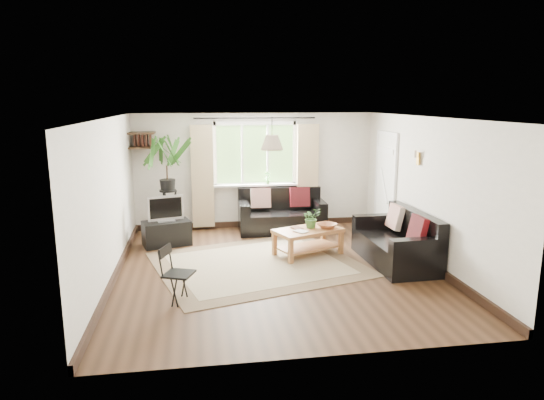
{
  "coord_description": "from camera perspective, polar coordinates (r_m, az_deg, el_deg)",
  "views": [
    {
      "loc": [
        -1.18,
        -7.29,
        2.66
      ],
      "look_at": [
        0.0,
        0.4,
        1.05
      ],
      "focal_mm": 32.0,
      "sensor_mm": 36.0,
      "label": 1
    }
  ],
  "objects": [
    {
      "name": "table_plant",
      "position": [
        8.48,
        4.66,
        -2.09
      ],
      "size": [
        0.39,
        0.36,
        0.36
      ],
      "primitive_type": "imported",
      "rotation": [
        0.0,
        0.0,
        0.29
      ],
      "color": "#325C25",
      "rests_on": "coffee_table"
    },
    {
      "name": "floor",
      "position": [
        7.85,
        0.45,
        -8.12
      ],
      "size": [
        5.5,
        5.5,
        0.0
      ],
      "primitive_type": "plane",
      "color": "black",
      "rests_on": "ground"
    },
    {
      "name": "sofa_back",
      "position": [
        9.95,
        1.13,
        -1.39
      ],
      "size": [
        1.76,
        0.91,
        0.82
      ],
      "primitive_type": null,
      "rotation": [
        0.0,
        0.0,
        -0.02
      ],
      "color": "black",
      "rests_on": "floor"
    },
    {
      "name": "door",
      "position": [
        9.84,
        13.18,
        1.67
      ],
      "size": [
        0.06,
        0.96,
        2.06
      ],
      "primitive_type": "cube",
      "color": "silver",
      "rests_on": "wall_right"
    },
    {
      "name": "wall_front",
      "position": [
        4.91,
        5.62,
        -5.64
      ],
      "size": [
        5.0,
        0.02,
        2.4
      ],
      "primitive_type": "cube",
      "color": "silver",
      "rests_on": "floor"
    },
    {
      "name": "palm_stand",
      "position": [
        9.75,
        -12.18,
        1.6
      ],
      "size": [
        0.88,
        0.88,
        1.99
      ],
      "primitive_type": null,
      "rotation": [
        0.0,
        0.0,
        0.15
      ],
      "color": "black",
      "rests_on": "floor"
    },
    {
      "name": "tv",
      "position": [
        9.13,
        -12.41,
        -0.92
      ],
      "size": [
        0.69,
        0.39,
        0.5
      ],
      "primitive_type": null,
      "rotation": [
        0.0,
        0.0,
        0.27
      ],
      "color": "#A5A5AA",
      "rests_on": "tv_stand"
    },
    {
      "name": "sofa_right",
      "position": [
        8.27,
        14.31,
        -4.45
      ],
      "size": [
        1.78,
        0.93,
        0.82
      ],
      "primitive_type": null,
      "rotation": [
        0.0,
        0.0,
        -1.54
      ],
      "color": "black",
      "rests_on": "floor"
    },
    {
      "name": "wall_back",
      "position": [
        10.21,
        -2.01,
        3.46
      ],
      "size": [
        5.0,
        0.02,
        2.4
      ],
      "primitive_type": "cube",
      "color": "silver",
      "rests_on": "floor"
    },
    {
      "name": "bowl",
      "position": [
        8.52,
        6.51,
        -3.02
      ],
      "size": [
        0.45,
        0.45,
        0.08
      ],
      "primitive_type": "imported",
      "rotation": [
        0.0,
        0.0,
        0.64
      ],
      "color": "#9F5B37",
      "rests_on": "coffee_table"
    },
    {
      "name": "wall_left",
      "position": [
        7.55,
        -18.62,
        -0.08
      ],
      "size": [
        0.02,
        5.5,
        2.4
      ],
      "primitive_type": "cube",
      "color": "silver",
      "rests_on": "floor"
    },
    {
      "name": "window",
      "position": [
        10.13,
        -2.0,
        5.39
      ],
      "size": [
        2.5,
        0.16,
        2.16
      ],
      "primitive_type": null,
      "color": "white",
      "rests_on": "wall_back"
    },
    {
      "name": "folding_chair",
      "position": [
        6.62,
        -10.91,
        -8.65
      ],
      "size": [
        0.51,
        0.51,
        0.77
      ],
      "primitive_type": null,
      "rotation": [
        0.0,
        0.0,
        1.2
      ],
      "color": "black",
      "rests_on": "floor"
    },
    {
      "name": "sill_plant",
      "position": [
        10.15,
        -0.52,
        2.65
      ],
      "size": [
        0.14,
        0.1,
        0.27
      ],
      "primitive_type": "imported",
      "color": "#2D6023",
      "rests_on": "window"
    },
    {
      "name": "book_b",
      "position": [
        8.4,
        2.49,
        -3.38
      ],
      "size": [
        0.22,
        0.25,
        0.02
      ],
      "primitive_type": "imported",
      "rotation": [
        0.0,
        0.0,
        0.39
      ],
      "color": "#532F21",
      "rests_on": "coffee_table"
    },
    {
      "name": "corner_shelf",
      "position": [
        9.88,
        -15.03,
        6.82
      ],
      "size": [
        0.5,
        0.5,
        0.34
      ],
      "primitive_type": null,
      "color": "black",
      "rests_on": "wall_back"
    },
    {
      "name": "tv_stand",
      "position": [
        9.25,
        -12.28,
        -3.83
      ],
      "size": [
        0.95,
        0.69,
        0.46
      ],
      "primitive_type": "cube",
      "rotation": [
        0.0,
        0.0,
        0.27
      ],
      "color": "black",
      "rests_on": "floor"
    },
    {
      "name": "wall_right",
      "position": [
        8.3,
        17.77,
        0.99
      ],
      "size": [
        0.02,
        5.5,
        2.4
      ],
      "primitive_type": "cube",
      "color": "silver",
      "rests_on": "floor"
    },
    {
      "name": "coffee_table",
      "position": [
        8.49,
        4.24,
        -4.96
      ],
      "size": [
        1.29,
        1.0,
        0.47
      ],
      "primitive_type": null,
      "rotation": [
        0.0,
        0.0,
        0.38
      ],
      "color": "brown",
      "rests_on": "floor"
    },
    {
      "name": "wall_sconce",
      "position": [
        8.46,
        16.67,
        4.96
      ],
      "size": [
        0.12,
        0.12,
        0.28
      ],
      "primitive_type": null,
      "color": "beige",
      "rests_on": "wall_right"
    },
    {
      "name": "ceiling",
      "position": [
        7.39,
        0.48,
        9.68
      ],
      "size": [
        5.5,
        5.5,
        0.0
      ],
      "primitive_type": "plane",
      "rotation": [
        3.14,
        0.0,
        0.0
      ],
      "color": "white",
      "rests_on": "floor"
    },
    {
      "name": "rug",
      "position": [
        8.05,
        -1.75,
        -7.53
      ],
      "size": [
        3.77,
        3.46,
        0.02
      ],
      "primitive_type": "cube",
      "rotation": [
        0.0,
        0.0,
        0.28
      ],
      "color": "beige",
      "rests_on": "floor"
    },
    {
      "name": "pendant_lamp",
      "position": [
        7.8,
        0.0,
        7.21
      ],
      "size": [
        0.36,
        0.36,
        0.54
      ],
      "primitive_type": null,
      "color": "beige",
      "rests_on": "ceiling"
    },
    {
      "name": "book_a",
      "position": [
        8.18,
        3.0,
        -3.81
      ],
      "size": [
        0.27,
        0.29,
        0.02
      ],
      "primitive_type": "imported",
      "rotation": [
        0.0,
        0.0,
        0.59
      ],
      "color": "silver",
      "rests_on": "coffee_table"
    }
  ]
}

